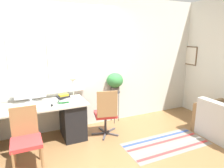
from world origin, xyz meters
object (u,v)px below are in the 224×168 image
Objects in this scene: desk_lamp at (73,81)px; potted_plant at (115,81)px; mouse at (52,105)px; book_stack at (64,98)px; keyboard at (32,108)px; office_chair_swivel at (106,113)px; desk_chair_wooden at (26,137)px; plant_stand at (115,96)px; monitor at (30,89)px.

potted_plant is at bearing 7.11° from desk_lamp.
book_stack is (0.23, 0.11, 0.06)m from mouse.
potted_plant is at bearing 17.50° from mouse.
office_chair_swivel reaches higher than keyboard.
desk_chair_wooden is 2.08m from plant_stand.
mouse is at bearing -4.42° from keyboard.
monitor is at bearing -176.76° from plant_stand.
monitor is 1.29× the size of potted_plant.
desk_chair_wooden is 2.18× the size of potted_plant.
office_chair_swivel is (1.29, -0.42, -0.50)m from monitor.
book_stack reaches higher than plant_stand.
potted_plant reaches higher than plant_stand.
potted_plant reaches higher than office_chair_swivel.
book_stack is 0.26× the size of office_chair_swivel.
desk_lamp is 1.75× the size of book_stack.
potted_plant is at bearing 26.30° from desk_chair_wooden.
desk_chair_wooden is at bearing -99.45° from monitor.
book_stack is at bearing 40.94° from desk_chair_wooden.
desk_chair_wooden is (-0.14, -0.83, -0.50)m from monitor.
monitor reaches higher than desk_chair_wooden.
book_stack is (-0.24, -0.22, -0.25)m from desk_lamp.
desk_chair_wooden is (-0.13, -0.51, -0.26)m from keyboard.
office_chair_swivel reaches higher than desk_chair_wooden.
office_chair_swivel is 0.83m from potted_plant.
mouse is 1.49m from plant_stand.
office_chair_swivel is (0.52, -0.40, -0.58)m from desk_lamp.
monitor is 0.57× the size of office_chair_swivel.
mouse is 0.31× the size of book_stack.
monitor reaches higher than desk_lamp.
desk_lamp reaches higher than desk_chair_wooden.
keyboard is 1.05× the size of potted_plant.
desk_lamp is 1.35m from desk_chair_wooden.
keyboard is 0.32m from mouse.
office_chair_swivel is (0.98, -0.08, -0.27)m from mouse.
mouse is 1.02m from office_chair_swivel.
potted_plant is at bearing 26.57° from plant_stand.
potted_plant is (1.19, 0.34, 0.14)m from book_stack.
book_stack is 0.95m from desk_chair_wooden.
desk_lamp is at bearing 42.86° from book_stack.
office_chair_swivel is at bearing -129.85° from potted_plant.
monitor is at bearing 88.99° from keyboard.
mouse reaches higher than plant_stand.
keyboard is 1.04× the size of desk_lamp.
plant_stand is (0.95, 0.12, -0.45)m from desk_lamp.
mouse is 0.18× the size of desk_lamp.
keyboard is 1.32m from office_chair_swivel.
potted_plant is (1.73, 0.42, 0.21)m from keyboard.
potted_plant is at bearing -117.15° from office_chair_swivel.
monitor is at bearing 131.98° from mouse.
desk_lamp reaches higher than plant_stand.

